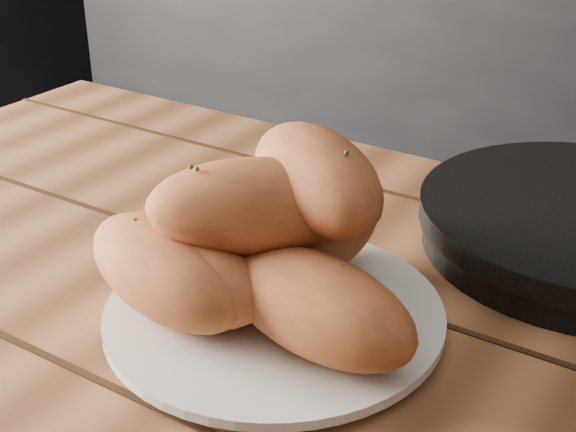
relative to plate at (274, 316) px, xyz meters
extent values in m
cylinder|color=brown|center=(-0.46, 0.32, -0.40)|extent=(0.07, 0.07, 0.71)
cylinder|color=silver|center=(0.00, 0.00, 0.00)|extent=(0.24, 0.24, 0.01)
cylinder|color=silver|center=(0.00, 0.00, 0.00)|extent=(0.27, 0.27, 0.01)
ellipsoid|color=#BC6034|center=(-0.06, -0.04, 0.04)|extent=(0.18, 0.11, 0.07)
ellipsoid|color=#BC6034|center=(0.05, -0.03, 0.04)|extent=(0.17, 0.10, 0.07)
ellipsoid|color=#BC6034|center=(-0.01, 0.06, 0.04)|extent=(0.10, 0.17, 0.07)
ellipsoid|color=#BC6034|center=(-0.01, -0.01, 0.10)|extent=(0.18, 0.16, 0.07)
ellipsoid|color=#BC6034|center=(0.02, 0.03, 0.11)|extent=(0.17, 0.15, 0.07)
ellipsoid|color=#BC6034|center=(-0.07, -0.05, 0.04)|extent=(0.18, 0.12, 0.07)
camera|label=1|loc=(0.29, -0.44, 0.36)|focal=50.00mm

